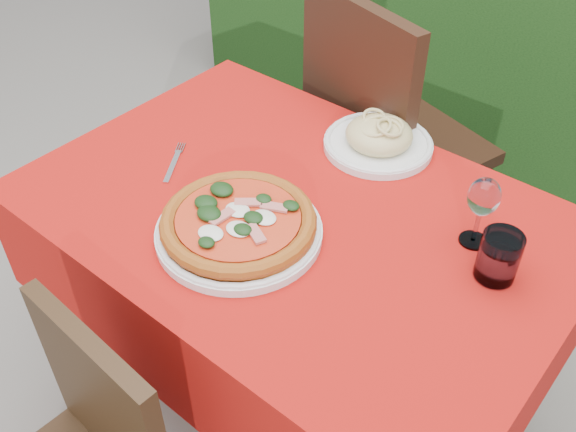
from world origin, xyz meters
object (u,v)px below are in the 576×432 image
Objects in this scene: pizza_plate at (239,225)px; fork at (173,166)px; pasta_plate at (379,139)px; chair_far at (381,132)px; water_glass at (498,259)px; wine_glass at (483,199)px.

pizza_plate reaches higher than fork.
pasta_plate is (0.05, 0.48, -0.00)m from pizza_plate.
chair_far is 0.72m from fork.
chair_far is 0.78m from pizza_plate.
pasta_plate reaches higher than fork.
chair_far is 0.36m from pasta_plate.
pasta_plate is 1.55× the size of fork.
pasta_plate is 0.50m from water_glass.
fork is at bearing -130.97° from pasta_plate.
wine_glass reaches higher than fork.
water_glass reaches higher than pasta_plate.
pizza_plate is 0.31m from fork.
pizza_plate is 0.52m from wine_glass.
wine_glass is (0.51, -0.44, 0.27)m from chair_far.
fork is at bearing 165.54° from pizza_plate.
wine_glass reaches higher than pizza_plate.
pasta_plate is (0.15, -0.28, 0.18)m from chair_far.
pizza_plate is at bearing -153.28° from water_glass.
wine_glass is at bearing 37.66° from pizza_plate.
water_glass is at bearing -21.45° from fork.
chair_far is 9.43× the size of water_glass.
fork is (-0.30, 0.08, -0.03)m from pizza_plate.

